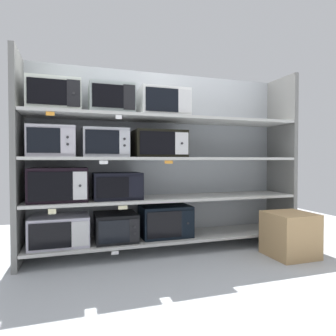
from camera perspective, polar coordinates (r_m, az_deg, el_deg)
The scene contains 27 objects.
ground at distance 2.55m, azimuth 7.45°, elevation -21.86°, with size 6.93×6.00×0.02m, color #B2B7BC.
back_panel at distance 3.54m, azimuth -1.38°, elevation 1.69°, with size 3.13×0.04×2.02m, color #9EA3A8.
upright_left at distance 3.15m, azimuth -26.87°, elevation 1.56°, with size 0.05×0.52×2.02m, color slate.
upright_right at distance 3.99m, azimuth 20.91°, elevation 1.57°, with size 0.05×0.52×2.02m, color slate.
shelf_0 at distance 3.38m, azimuth 0.00°, elevation -13.14°, with size 2.93×0.52×0.03m, color beige.
microwave_0 at distance 3.19m, azimuth -20.04°, elevation -11.16°, with size 0.56×0.42×0.29m.
microwave_1 at distance 3.21m, azimuth -9.98°, elevation -11.03°, with size 0.43×0.44×0.29m.
microwave_2 at distance 3.32m, azimuth -0.48°, elevation -10.12°, with size 0.55×0.38×0.34m.
price_tag_0 at distance 3.01m, azimuth -10.12°, elevation -15.72°, with size 0.07×0.00×0.03m, color white.
shelf_1 at distance 3.30m, azimuth 0.00°, elevation -5.79°, with size 2.93×0.52×0.03m, color beige.
microwave_3 at distance 3.12m, azimuth -20.24°, elevation -2.98°, with size 0.55×0.43×0.33m.
microwave_4 at distance 3.15m, azimuth -9.74°, elevation -3.36°, with size 0.49×0.38×0.27m.
price_tag_1 at distance 2.89m, azimuth -21.33°, elevation -7.79°, with size 0.07×0.00×0.05m, color beige.
price_tag_2 at distance 2.92m, azimuth -8.65°, elevation -7.50°, with size 0.09×0.00×0.04m, color beige.
shelf_2 at distance 3.27m, azimuth 0.00°, elevation 1.80°, with size 2.93×0.52×0.03m, color beige.
microwave_5 at distance 3.12m, azimuth -21.32°, elevation 4.71°, with size 0.43×0.43×0.30m.
microwave_6 at distance 3.13m, azimuth -11.92°, elevation 4.72°, with size 0.45×0.38×0.29m.
microwave_7 at distance 3.24m, azimuth -1.82°, elevation 4.60°, with size 0.55×0.43×0.29m.
price_tag_3 at distance 2.86m, azimuth -12.21°, elevation 1.07°, with size 0.08×0.00×0.03m, color white.
price_tag_4 at distance 3.00m, azimuth 0.14°, elevation 1.14°, with size 0.09×0.00×0.03m, color orange.
shelf_3 at distance 3.30m, azimuth 0.00°, elevation 9.38°, with size 2.93×0.52×0.03m, color beige.
microwave_8 at distance 3.17m, azimuth -20.89°, elevation 12.74°, with size 0.49×0.39×0.31m.
microwave_9 at distance 3.19m, azimuth -10.84°, elevation 12.68°, with size 0.44×0.39×0.31m.
microwave_10 at distance 3.31m, azimuth -0.92°, elevation 12.28°, with size 0.52×0.38×0.30m.
price_tag_5 at distance 2.89m, azimuth -21.65°, elevation 9.67°, with size 0.07×0.00×0.03m, color orange.
price_tag_6 at distance 2.91m, azimuth -9.43°, elevation 9.64°, with size 0.06×0.00×0.04m, color white.
shipping_carton at distance 3.41m, azimuth 22.30°, elevation -11.70°, with size 0.44×0.44×0.45m, color tan.
Camera 1 is at (-1.00, -3.11, 1.00)m, focal length 31.80 mm.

